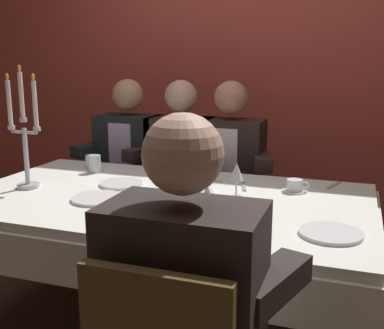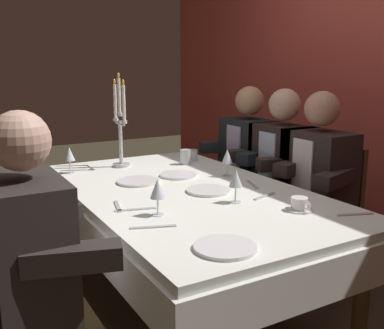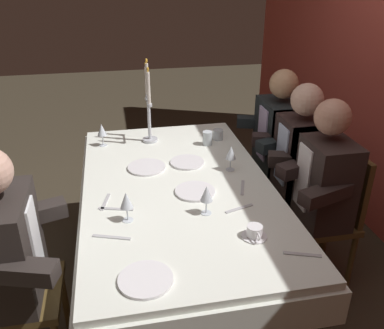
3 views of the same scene
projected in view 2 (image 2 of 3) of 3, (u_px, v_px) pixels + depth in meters
name	position (u px, v px, depth m)	size (l,w,h in m)	color
ground_plane	(185.00, 315.00, 2.58)	(12.00, 12.00, 0.00)	#383023
dining_table	(185.00, 210.00, 2.45)	(1.94, 1.14, 0.74)	white
candelabra	(120.00, 129.00, 2.91)	(0.19, 0.11, 0.60)	silver
dinner_plate_0	(208.00, 190.00, 2.37)	(0.23, 0.23, 0.01)	white
dinner_plate_1	(178.00, 175.00, 2.70)	(0.22, 0.22, 0.01)	white
dinner_plate_2	(225.00, 247.00, 1.63)	(0.23, 0.23, 0.01)	white
dinner_plate_3	(138.00, 181.00, 2.56)	(0.24, 0.24, 0.01)	white
wine_glass_0	(69.00, 154.00, 2.76)	(0.07, 0.07, 0.16)	silver
wine_glass_1	(157.00, 190.00, 1.97)	(0.07, 0.07, 0.16)	silver
wine_glass_2	(227.00, 157.00, 2.68)	(0.07, 0.07, 0.16)	silver
wine_glass_3	(236.00, 179.00, 2.16)	(0.07, 0.07, 0.16)	silver
water_tumbler_0	(185.00, 157.00, 3.02)	(0.07, 0.07, 0.10)	silver
water_tumbler_1	(192.00, 155.00, 3.14)	(0.07, 0.07, 0.08)	silver
coffee_cup_0	(299.00, 205.00, 2.06)	(0.13, 0.12, 0.06)	white
knife_0	(153.00, 227.00, 1.84)	(0.19, 0.02, 0.01)	#B7B7BC
fork_1	(252.00, 185.00, 2.50)	(0.17, 0.02, 0.01)	#B7B7BC
spoon_2	(118.00, 206.00, 2.11)	(0.17, 0.02, 0.01)	#B7B7BC
fork_3	(264.00, 196.00, 2.28)	(0.17, 0.02, 0.01)	#B7B7BC
knife_4	(135.00, 209.00, 2.07)	(0.19, 0.02, 0.01)	#B7B7BC
spoon_5	(355.00, 214.00, 2.00)	(0.17, 0.02, 0.01)	#B7B7BC
seated_diner_0	(249.00, 155.00, 3.38)	(0.63, 0.48, 1.24)	#513E1E
seated_diner_1	(283.00, 164.00, 3.05)	(0.63, 0.48, 1.24)	#513E1E
seated_diner_2	(319.00, 174.00, 2.77)	(0.63, 0.48, 1.24)	#513E1E
seated_diner_3	(27.00, 251.00, 1.63)	(0.63, 0.48, 1.24)	#513E1E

